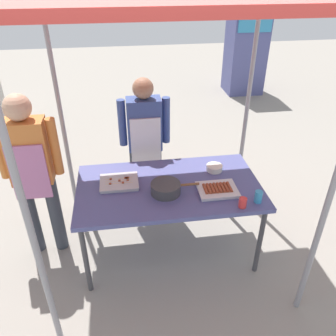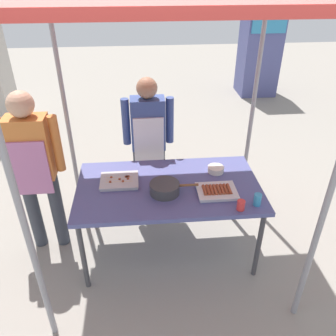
{
  "view_description": "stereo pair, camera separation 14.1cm",
  "coord_description": "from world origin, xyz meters",
  "px_view_note": "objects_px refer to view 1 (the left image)",
  "views": [
    {
      "loc": [
        -0.36,
        -2.44,
        2.46
      ],
      "look_at": [
        0.0,
        0.05,
        0.9
      ],
      "focal_mm": 36.65,
      "sensor_mm": 36.0,
      "label": 1
    },
    {
      "loc": [
        -0.22,
        -2.45,
        2.46
      ],
      "look_at": [
        0.0,
        0.05,
        0.9
      ],
      "focal_mm": 36.65,
      "sensor_mm": 36.0,
      "label": 2
    }
  ],
  "objects_px": {
    "cooking_wok": "(166,188)",
    "condiment_bowl": "(214,168)",
    "drink_cup_near_edge": "(243,203)",
    "customer_nearby": "(32,167)",
    "tray_meat_skewers": "(119,182)",
    "vendor_woman": "(145,137)",
    "drink_cup_by_wok": "(258,197)",
    "stall_table": "(169,190)",
    "neighbor_stall_left": "(246,48)",
    "tray_grilled_sausages": "(217,189)"
  },
  "relations": [
    {
      "from": "cooking_wok",
      "to": "condiment_bowl",
      "type": "relative_size",
      "value": 2.74
    },
    {
      "from": "cooking_wok",
      "to": "drink_cup_near_edge",
      "type": "relative_size",
      "value": 5.02
    },
    {
      "from": "customer_nearby",
      "to": "tray_meat_skewers",
      "type": "bearing_deg",
      "value": -7.35
    },
    {
      "from": "condiment_bowl",
      "to": "vendor_woman",
      "type": "distance_m",
      "value": 0.81
    },
    {
      "from": "drink_cup_by_wok",
      "to": "customer_nearby",
      "type": "xyz_separation_m",
      "value": [
        -1.84,
        0.51,
        0.13
      ]
    },
    {
      "from": "stall_table",
      "to": "drink_cup_near_edge",
      "type": "relative_size",
      "value": 19.44
    },
    {
      "from": "vendor_woman",
      "to": "neighbor_stall_left",
      "type": "relative_size",
      "value": 0.84
    },
    {
      "from": "tray_grilled_sausages",
      "to": "customer_nearby",
      "type": "xyz_separation_m",
      "value": [
        -1.55,
        0.33,
        0.16
      ]
    },
    {
      "from": "stall_table",
      "to": "customer_nearby",
      "type": "xyz_separation_m",
      "value": [
        -1.15,
        0.18,
        0.23
      ]
    },
    {
      "from": "customer_nearby",
      "to": "neighbor_stall_left",
      "type": "relative_size",
      "value": 0.89
    },
    {
      "from": "tray_meat_skewers",
      "to": "condiment_bowl",
      "type": "height_order",
      "value": "condiment_bowl"
    },
    {
      "from": "cooking_wok",
      "to": "drink_cup_by_wok",
      "type": "bearing_deg",
      "value": -17.77
    },
    {
      "from": "neighbor_stall_left",
      "to": "stall_table",
      "type": "bearing_deg",
      "value": -116.83
    },
    {
      "from": "tray_meat_skewers",
      "to": "customer_nearby",
      "type": "bearing_deg",
      "value": 172.65
    },
    {
      "from": "tray_grilled_sausages",
      "to": "condiment_bowl",
      "type": "height_order",
      "value": "condiment_bowl"
    },
    {
      "from": "drink_cup_near_edge",
      "to": "drink_cup_by_wok",
      "type": "relative_size",
      "value": 0.8
    },
    {
      "from": "tray_meat_skewers",
      "to": "neighbor_stall_left",
      "type": "height_order",
      "value": "neighbor_stall_left"
    },
    {
      "from": "tray_grilled_sausages",
      "to": "condiment_bowl",
      "type": "bearing_deg",
      "value": 79.57
    },
    {
      "from": "drink_cup_near_edge",
      "to": "neighbor_stall_left",
      "type": "bearing_deg",
      "value": 70.63
    },
    {
      "from": "cooking_wok",
      "to": "vendor_woman",
      "type": "distance_m",
      "value": 0.83
    },
    {
      "from": "stall_table",
      "to": "customer_nearby",
      "type": "height_order",
      "value": "customer_nearby"
    },
    {
      "from": "drink_cup_near_edge",
      "to": "customer_nearby",
      "type": "xyz_separation_m",
      "value": [
        -1.69,
        0.56,
        0.14
      ]
    },
    {
      "from": "cooking_wok",
      "to": "stall_table",
      "type": "bearing_deg",
      "value": 68.63
    },
    {
      "from": "condiment_bowl",
      "to": "vendor_woman",
      "type": "height_order",
      "value": "vendor_woman"
    },
    {
      "from": "tray_meat_skewers",
      "to": "neighbor_stall_left",
      "type": "bearing_deg",
      "value": 58.35
    },
    {
      "from": "neighbor_stall_left",
      "to": "tray_meat_skewers",
      "type": "bearing_deg",
      "value": -121.65
    },
    {
      "from": "customer_nearby",
      "to": "neighbor_stall_left",
      "type": "height_order",
      "value": "neighbor_stall_left"
    },
    {
      "from": "cooking_wok",
      "to": "drink_cup_near_edge",
      "type": "height_order",
      "value": "cooking_wok"
    },
    {
      "from": "drink_cup_near_edge",
      "to": "condiment_bowl",
      "type": "bearing_deg",
      "value": 98.15
    },
    {
      "from": "drink_cup_by_wok",
      "to": "vendor_woman",
      "type": "bearing_deg",
      "value": 128.27
    },
    {
      "from": "cooking_wok",
      "to": "drink_cup_by_wok",
      "type": "distance_m",
      "value": 0.76
    },
    {
      "from": "vendor_woman",
      "to": "condiment_bowl",
      "type": "bearing_deg",
      "value": 138.66
    },
    {
      "from": "condiment_bowl",
      "to": "neighbor_stall_left",
      "type": "bearing_deg",
      "value": 67.28
    },
    {
      "from": "stall_table",
      "to": "tray_grilled_sausages",
      "type": "distance_m",
      "value": 0.43
    },
    {
      "from": "cooking_wok",
      "to": "condiment_bowl",
      "type": "height_order",
      "value": "cooking_wok"
    },
    {
      "from": "tray_meat_skewers",
      "to": "cooking_wok",
      "type": "height_order",
      "value": "cooking_wok"
    },
    {
      "from": "tray_meat_skewers",
      "to": "drink_cup_by_wok",
      "type": "relative_size",
      "value": 3.23
    },
    {
      "from": "cooking_wok",
      "to": "drink_cup_near_edge",
      "type": "distance_m",
      "value": 0.64
    },
    {
      "from": "tray_grilled_sausages",
      "to": "drink_cup_near_edge",
      "type": "distance_m",
      "value": 0.27
    },
    {
      "from": "tray_grilled_sausages",
      "to": "cooking_wok",
      "type": "height_order",
      "value": "cooking_wok"
    },
    {
      "from": "condiment_bowl",
      "to": "neighbor_stall_left",
      "type": "relative_size",
      "value": 0.08
    },
    {
      "from": "tray_grilled_sausages",
      "to": "vendor_woman",
      "type": "relative_size",
      "value": 0.22
    },
    {
      "from": "condiment_bowl",
      "to": "drink_cup_near_edge",
      "type": "relative_size",
      "value": 1.83
    },
    {
      "from": "drink_cup_near_edge",
      "to": "vendor_woman",
      "type": "height_order",
      "value": "vendor_woman"
    },
    {
      "from": "neighbor_stall_left",
      "to": "tray_grilled_sausages",
      "type": "bearing_deg",
      "value": -111.87
    },
    {
      "from": "stall_table",
      "to": "tray_meat_skewers",
      "type": "bearing_deg",
      "value": 168.46
    },
    {
      "from": "customer_nearby",
      "to": "stall_table",
      "type": "bearing_deg",
      "value": -8.92
    },
    {
      "from": "tray_meat_skewers",
      "to": "vendor_woman",
      "type": "height_order",
      "value": "vendor_woman"
    },
    {
      "from": "tray_grilled_sausages",
      "to": "condiment_bowl",
      "type": "distance_m",
      "value": 0.34
    },
    {
      "from": "drink_cup_by_wok",
      "to": "neighbor_stall_left",
      "type": "bearing_deg",
      "value": 72.06
    }
  ]
}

